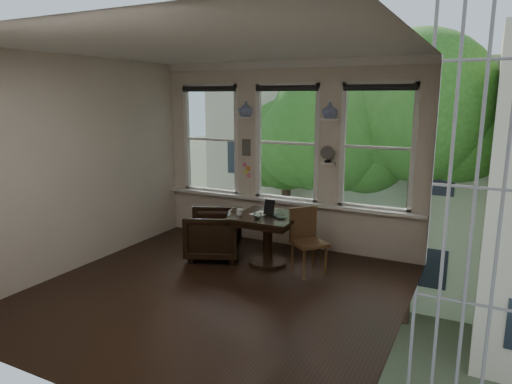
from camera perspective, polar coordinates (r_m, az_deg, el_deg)
The scene contains 25 objects.
ground at distance 5.96m, azimuth -4.96°, elevation -12.36°, with size 4.50×4.50×0.00m, color black.
ceiling at distance 5.47m, azimuth -5.55°, elevation 17.66°, with size 4.50×4.50×0.00m, color silver.
wall_back at distance 7.50m, azimuth 3.96°, elevation 4.60°, with size 4.50×4.50×0.00m, color beige.
wall_front at distance 3.85m, azimuth -23.34°, elevation -3.26°, with size 4.50×4.50×0.00m, color beige.
wall_left at distance 6.97m, azimuth -21.12°, elevation 3.29°, with size 4.50×4.50×0.00m, color beige.
wall_right at distance 4.74m, azimuth 18.46°, elevation -0.21°, with size 4.50×4.50×0.00m, color beige.
window_left at distance 8.15m, azimuth -5.50°, elevation 6.57°, with size 1.10×0.12×1.90m, color white, non-canonical shape.
window_center at distance 7.48m, azimuth 3.98°, elevation 6.12°, with size 1.10×0.12×1.90m, color white, non-canonical shape.
window_right at distance 7.04m, azimuth 14.95°, elevation 5.40°, with size 1.10×0.12×1.90m, color white, non-canonical shape.
shelf_left at distance 7.67m, azimuth -1.32°, elevation 9.29°, with size 0.26×0.16×0.03m, color white.
shelf_right at distance 7.10m, azimuth 9.16°, elevation 8.94°, with size 0.26×0.16×0.03m, color white.
intercom at distance 7.74m, azimuth -1.20°, elevation 5.60°, with size 0.14×0.06×0.28m, color #59544F.
sticky_notes at distance 7.79m, azimuth -1.17°, elevation 3.04°, with size 0.16×0.01×0.24m, color pink, non-canonical shape.
desk_fan at distance 7.13m, azimuth 8.96°, elevation 4.36°, with size 0.20×0.20×0.24m, color #59544F, non-canonical shape.
vase_left at distance 7.67m, azimuth -1.33°, elevation 10.33°, with size 0.24×0.24×0.25m, color silver.
vase_right at distance 7.10m, azimuth 9.20°, elevation 10.06°, with size 0.24×0.24×0.25m, color silver.
table at distance 6.74m, azimuth 1.47°, elevation -6.01°, with size 0.90×0.90×0.75m, color black, non-canonical shape.
armchair_left at distance 7.06m, azimuth -5.39°, elevation -5.27°, with size 0.79×0.81×0.74m, color black.
cushion_red at distance 7.04m, azimuth -5.41°, elevation -4.64°, with size 0.45×0.45×0.06m, color maroon.
side_chair_right at distance 6.40m, azimuth 6.68°, elevation -6.28°, with size 0.42×0.42×0.92m, color #492E1A, non-canonical shape.
laptop at distance 6.54m, azimuth 2.25°, elevation -3.02°, with size 0.36×0.23×0.03m, color black.
mug at distance 6.64m, azimuth -2.05°, elevation -2.51°, with size 0.10×0.10×0.09m, color white.
drinking_glass at distance 6.42m, azimuth 0.19°, elevation -3.00°, with size 0.12×0.12×0.09m, color white.
tablet at distance 6.65m, azimuth 1.67°, elevation -1.91°, with size 0.16×0.02×0.22m, color black.
papers at distance 6.74m, azimuth 0.60°, elevation -2.68°, with size 0.22×0.30×0.00m, color silver.
Camera 1 is at (2.91, -4.60, 2.44)m, focal length 32.00 mm.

